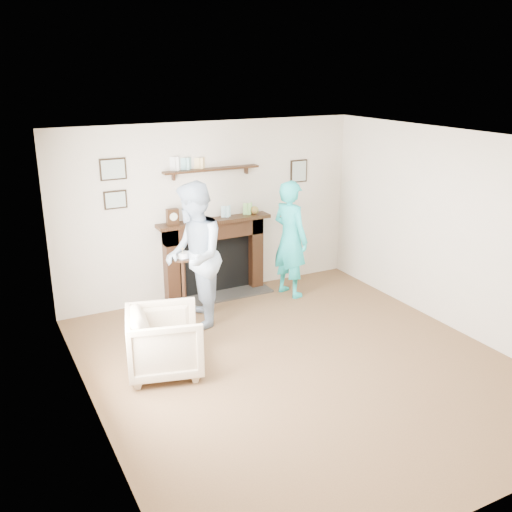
# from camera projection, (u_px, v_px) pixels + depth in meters

# --- Properties ---
(ground) EXTENTS (5.00, 5.00, 0.00)m
(ground) POSITION_uv_depth(u_px,v_px,m) (301.00, 365.00, 6.42)
(ground) COLOR brown
(ground) RESTS_ON ground
(room_shell) EXTENTS (4.54, 5.02, 2.52)m
(room_shell) POSITION_uv_depth(u_px,v_px,m) (272.00, 212.00, 6.49)
(room_shell) COLOR beige
(room_shell) RESTS_ON ground
(armchair) EXTENTS (0.97, 0.96, 0.73)m
(armchair) POSITION_uv_depth(u_px,v_px,m) (166.00, 371.00, 6.30)
(armchair) COLOR tan
(armchair) RESTS_ON ground
(man) EXTENTS (0.98, 1.10, 1.88)m
(man) POSITION_uv_depth(u_px,v_px,m) (196.00, 324.00, 7.44)
(man) COLOR #A4BACE
(man) RESTS_ON ground
(woman) EXTENTS (0.54, 0.70, 1.70)m
(woman) POSITION_uv_depth(u_px,v_px,m) (289.00, 294.00, 8.45)
(woman) COLOR teal
(woman) RESTS_ON ground
(pedestal_table) EXTENTS (0.31, 0.31, 0.99)m
(pedestal_table) POSITION_uv_depth(u_px,v_px,m) (184.00, 276.00, 7.44)
(pedestal_table) COLOR black
(pedestal_table) RESTS_ON ground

